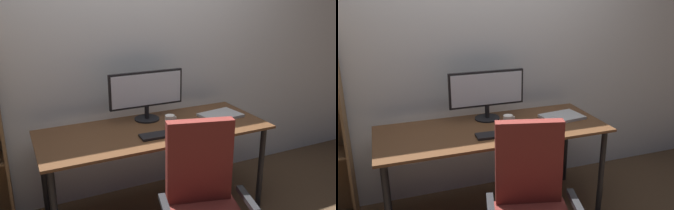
% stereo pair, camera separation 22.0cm
% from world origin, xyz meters
% --- Properties ---
extents(back_wall, '(6.40, 0.10, 2.60)m').
position_xyz_m(back_wall, '(0.00, 0.52, 1.30)').
color(back_wall, silver).
rests_on(back_wall, ground).
extents(desk, '(1.72, 0.69, 0.74)m').
position_xyz_m(desk, '(0.00, 0.00, 0.66)').
color(desk, '#56351E').
rests_on(desk, ground).
extents(monitor, '(0.60, 0.20, 0.39)m').
position_xyz_m(monitor, '(0.02, 0.20, 0.97)').
color(monitor, black).
rests_on(monitor, desk).
extents(keyboard, '(0.29, 0.12, 0.02)m').
position_xyz_m(keyboard, '(-0.02, -0.15, 0.75)').
color(keyboard, black).
rests_on(keyboard, desk).
extents(mouse, '(0.07, 0.11, 0.03)m').
position_xyz_m(mouse, '(0.17, -0.13, 0.76)').
color(mouse, black).
rests_on(mouse, desk).
extents(coffee_mug, '(0.09, 0.07, 0.09)m').
position_xyz_m(coffee_mug, '(0.12, -0.02, 0.79)').
color(coffee_mug, white).
rests_on(coffee_mug, desk).
extents(laptop, '(0.35, 0.27, 0.02)m').
position_xyz_m(laptop, '(0.59, 0.02, 0.75)').
color(laptop, '#B7BABC').
rests_on(laptop, desk).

